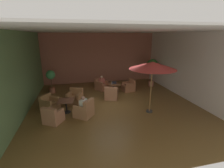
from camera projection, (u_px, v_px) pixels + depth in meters
ground_plane at (114, 105)px, 9.17m from camera, size 9.14×9.93×0.02m
wall_back_brick at (100, 58)px, 13.21m from camera, size 9.14×0.08×3.96m
wall_left_accent at (21, 75)px, 7.63m from camera, size 0.08×9.93×3.96m
wall_right_plain at (189, 67)px, 9.58m from camera, size 0.08×9.93×3.96m
ceiling_slab at (114, 30)px, 8.03m from camera, size 9.14×9.93×0.06m
cafe_table_front_left at (114, 86)px, 10.90m from camera, size 0.82×0.82×0.65m
armchair_front_left_north at (101, 85)px, 11.65m from camera, size 1.06×1.08×0.81m
armchair_front_left_east at (111, 94)px, 9.88m from camera, size 0.95×0.93×0.83m
armchair_front_left_south at (128, 87)px, 11.38m from camera, size 0.89×0.87×0.81m
cafe_table_front_right at (66, 103)px, 8.10m from camera, size 0.80×0.80×0.65m
armchair_front_right_north at (53, 116)px, 7.18m from camera, size 0.97×0.97×0.80m
armchair_front_right_east at (84, 110)px, 7.73m from camera, size 1.06×1.05×0.89m
armchair_front_right_south at (75, 98)px, 9.16m from camera, size 1.00×1.02×0.89m
armchair_front_right_west at (49, 104)px, 8.53m from camera, size 1.04×1.03×0.78m
patio_umbrella_tall_red at (153, 66)px, 7.61m from camera, size 2.22×2.22×2.57m
potted_tree_left_corner at (51, 78)px, 10.74m from camera, size 0.59×0.59×1.56m
potted_tree_mid_left at (152, 67)px, 12.13m from camera, size 0.86×0.86×2.08m
patron_blue_shirt at (102, 80)px, 11.52m from camera, size 0.44×0.41×0.59m
patron_by_window at (83, 103)px, 7.65m from camera, size 0.40×0.44×0.59m
iced_drink_cup at (112, 83)px, 10.79m from camera, size 0.08×0.08×0.11m
open_laptop at (114, 83)px, 10.83m from camera, size 0.33×0.25×0.20m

